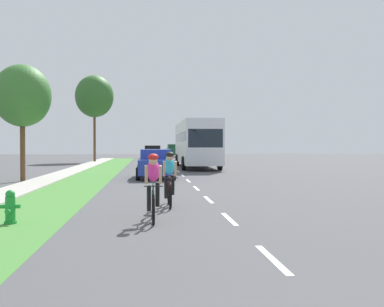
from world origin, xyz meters
The scene contains 13 objects.
ground_plane centered at (0.00, 20.00, 0.00)m, with size 120.00×120.00×0.00m, color #4C4C4F.
grass_verge centered at (-5.02, 20.00, 0.00)m, with size 2.46×70.00×0.01m, color #478438.
sidewalk_concrete centered at (-7.03, 20.00, 0.00)m, with size 1.55×70.00×0.10m, color #B2ADA3.
lane_markings_center centered at (0.00, 24.00, 0.00)m, with size 0.12×54.07×0.01m.
fire_hydrant_green centered at (-5.02, 8.91, 0.37)m, with size 0.44×0.38×0.76m.
cyclist_lead centered at (-1.82, 8.93, 0.81)m, with size 0.42×1.72×1.58m.
cyclist_trailing centered at (-1.33, 11.33, 0.81)m, with size 0.42×1.72×1.58m.
sedan_blue centered at (-1.57, 22.13, 0.77)m, with size 1.98×4.30×1.52m.
bus_white centered at (1.71, 32.70, 1.98)m, with size 2.78×11.60×3.48m.
pickup_black centered at (-1.50, 51.79, 0.83)m, with size 2.22×5.10×1.64m.
suv_dark_green centered at (1.60, 61.33, 0.95)m, with size 2.15×4.70×1.79m.
street_tree_near centered at (-7.97, 20.71, 4.11)m, with size 2.72×2.72×5.62m.
street_tree_far centered at (-7.40, 44.43, 6.62)m, with size 3.85×3.85×8.76m.
Camera 1 is at (-1.91, -1.41, 1.79)m, focal length 41.66 mm.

